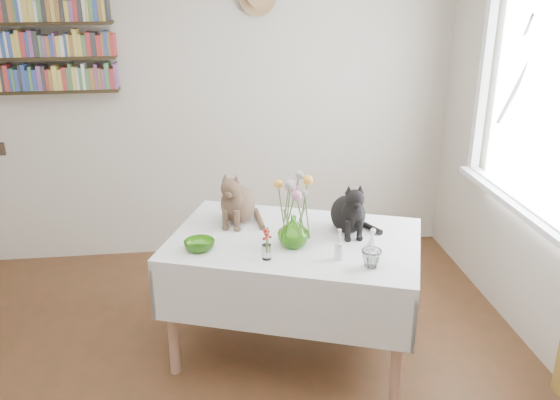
{
  "coord_description": "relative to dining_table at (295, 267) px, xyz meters",
  "views": [
    {
      "loc": [
        0.04,
        -2.37,
        2.23
      ],
      "look_at": [
        0.42,
        0.63,
        1.05
      ],
      "focal_mm": 38.0,
      "sensor_mm": 36.0,
      "label": 1
    }
  ],
  "objects": [
    {
      "name": "room",
      "position": [
        -0.52,
        -0.73,
        0.67
      ],
      "size": [
        4.08,
        4.58,
        2.58
      ],
      "color": "brown",
      "rests_on": "ground"
    },
    {
      "name": "window",
      "position": [
        1.45,
        0.07,
        0.82
      ],
      "size": [
        0.12,
        1.52,
        1.32
      ],
      "color": "white",
      "rests_on": "room"
    },
    {
      "name": "dining_table",
      "position": [
        0.0,
        0.0,
        0.0
      ],
      "size": [
        1.66,
        1.36,
        0.77
      ],
      "color": "white",
      "rests_on": "room"
    },
    {
      "name": "tabby_cat",
      "position": [
        -0.31,
        0.3,
        0.37
      ],
      "size": [
        0.33,
        0.36,
        0.35
      ],
      "primitive_type": null,
      "rotation": [
        0.0,
        0.0,
        -0.37
      ],
      "color": "brown",
      "rests_on": "dining_table"
    },
    {
      "name": "black_cat",
      "position": [
        0.33,
        0.06,
        0.36
      ],
      "size": [
        0.23,
        0.29,
        0.34
      ],
      "primitive_type": null,
      "rotation": [
        0.0,
        0.0,
        0.03
      ],
      "color": "black",
      "rests_on": "dining_table"
    },
    {
      "name": "flower_vase",
      "position": [
        -0.03,
        -0.11,
        0.28
      ],
      "size": [
        0.19,
        0.19,
        0.19
      ],
      "primitive_type": "imported",
      "rotation": [
        0.0,
        0.0,
        -0.05
      ],
      "color": "#76D038",
      "rests_on": "dining_table"
    },
    {
      "name": "green_bowl",
      "position": [
        -0.55,
        -0.09,
        0.22
      ],
      "size": [
        0.21,
        0.21,
        0.05
      ],
      "primitive_type": "imported",
      "rotation": [
        0.0,
        0.0,
        -0.21
      ],
      "color": "#76D038",
      "rests_on": "dining_table"
    },
    {
      "name": "drinking_glass",
      "position": [
        0.34,
        -0.41,
        0.24
      ],
      "size": [
        0.12,
        0.12,
        0.1
      ],
      "primitive_type": "imported",
      "rotation": [
        0.0,
        0.0,
        -0.1
      ],
      "color": "white",
      "rests_on": "dining_table"
    },
    {
      "name": "candlestick",
      "position": [
        0.2,
        -0.3,
        0.25
      ],
      "size": [
        0.05,
        0.05,
        0.18
      ],
      "color": "white",
      "rests_on": "dining_table"
    },
    {
      "name": "berry_jar",
      "position": [
        -0.19,
        -0.25,
        0.28
      ],
      "size": [
        0.05,
        0.05,
        0.21
      ],
      "color": "white",
      "rests_on": "dining_table"
    },
    {
      "name": "porcelain_figurine",
      "position": [
        0.42,
        -0.15,
        0.24
      ],
      "size": [
        0.06,
        0.06,
        0.11
      ],
      "color": "white",
      "rests_on": "dining_table"
    },
    {
      "name": "flower_bouquet",
      "position": [
        -0.02,
        -0.1,
        0.53
      ],
      "size": [
        0.17,
        0.13,
        0.39
      ],
      "color": "#4C7233",
      "rests_on": "flower_vase"
    },
    {
      "name": "bookshelf_unit",
      "position": [
        -1.62,
        1.43,
        1.26
      ],
      "size": [
        1.0,
        0.16,
        0.91
      ],
      "color": "black",
      "rests_on": "room"
    }
  ]
}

